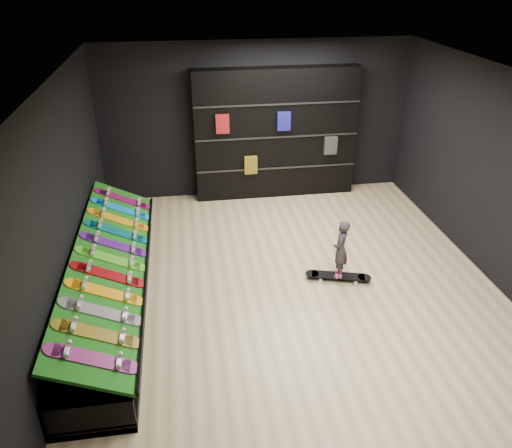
{
  "coord_description": "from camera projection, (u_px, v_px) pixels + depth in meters",
  "views": [
    {
      "loc": [
        -1.43,
        -5.88,
        4.29
      ],
      "look_at": [
        -0.5,
        0.2,
        1.0
      ],
      "focal_mm": 35.0,
      "sensor_mm": 36.0,
      "label": 1
    }
  ],
  "objects": [
    {
      "name": "wall_front",
      "position": [
        403.0,
        397.0,
        3.59
      ],
      "size": [
        6.0,
        0.02,
        3.0
      ],
      "primitive_type": "cube",
      "color": "black",
      "rests_on": "ground"
    },
    {
      "name": "display_board_3",
      "position": [
        105.0,
        292.0,
        6.0
      ],
      "size": [
        0.93,
        0.22,
        0.5
      ],
      "primitive_type": null,
      "rotation": [
        0.0,
        0.44,
        0.0
      ],
      "color": "yellow",
      "rests_on": "turf_ramp"
    },
    {
      "name": "display_board_9",
      "position": [
        121.0,
        209.0,
        7.99
      ],
      "size": [
        0.93,
        0.22,
        0.5
      ],
      "primitive_type": null,
      "rotation": [
        0.0,
        0.44,
        0.0
      ],
      "color": "blue",
      "rests_on": "turf_ramp"
    },
    {
      "name": "display_board_6",
      "position": [
        114.0,
        245.0,
        6.99
      ],
      "size": [
        0.93,
        0.22,
        0.5
      ],
      "primitive_type": null,
      "rotation": [
        0.0,
        0.44,
        0.0
      ],
      "color": "purple",
      "rests_on": "turf_ramp"
    },
    {
      "name": "display_board_4",
      "position": [
        108.0,
        275.0,
        6.33
      ],
      "size": [
        0.93,
        0.22,
        0.5
      ],
      "primitive_type": null,
      "rotation": [
        0.0,
        0.44,
        0.0
      ],
      "color": "red",
      "rests_on": "turf_ramp"
    },
    {
      "name": "display_board_2",
      "position": [
        101.0,
        312.0,
        5.67
      ],
      "size": [
        0.93,
        0.22,
        0.5
      ],
      "primitive_type": null,
      "rotation": [
        0.0,
        0.44,
        0.0
      ],
      "color": "black",
      "rests_on": "turf_ramp"
    },
    {
      "name": "floor_skateboard",
      "position": [
        338.0,
        278.0,
        7.5
      ],
      "size": [
        1.0,
        0.48,
        0.09
      ],
      "primitive_type": null,
      "rotation": [
        0.0,
        0.0,
        -0.28
      ],
      "color": "black",
      "rests_on": "ground"
    },
    {
      "name": "display_board_1",
      "position": [
        97.0,
        334.0,
        5.34
      ],
      "size": [
        0.93,
        0.22,
        0.5
      ],
      "primitive_type": null,
      "rotation": [
        0.0,
        0.44,
        0.0
      ],
      "color": "yellow",
      "rests_on": "turf_ramp"
    },
    {
      "name": "turf_ramp",
      "position": [
        111.0,
        261.0,
        6.67
      ],
      "size": [
        0.92,
        4.5,
        0.46
      ],
      "primitive_type": "cube",
      "rotation": [
        0.0,
        0.44,
        0.0
      ],
      "color": "#10550D",
      "rests_on": "display_rack"
    },
    {
      "name": "display_board_0",
      "position": [
        92.0,
        358.0,
        5.01
      ],
      "size": [
        0.93,
        0.22,
        0.5
      ],
      "primitive_type": null,
      "rotation": [
        0.0,
        0.44,
        0.0
      ],
      "color": "#2626BF",
      "rests_on": "turf_ramp"
    },
    {
      "name": "floor",
      "position": [
        292.0,
        288.0,
        7.34
      ],
      "size": [
        6.0,
        7.0,
        0.01
      ],
      "primitive_type": "cube",
      "color": "#CCB689",
      "rests_on": "ground"
    },
    {
      "name": "display_board_8",
      "position": [
        119.0,
        220.0,
        7.66
      ],
      "size": [
        0.93,
        0.22,
        0.5
      ],
      "primitive_type": null,
      "rotation": [
        0.0,
        0.44,
        0.0
      ],
      "color": "orange",
      "rests_on": "turf_ramp"
    },
    {
      "name": "display_board_5",
      "position": [
        111.0,
        259.0,
        6.66
      ],
      "size": [
        0.93,
        0.22,
        0.5
      ],
      "primitive_type": null,
      "rotation": [
        0.0,
        0.44,
        0.0
      ],
      "color": "green",
      "rests_on": "turf_ramp"
    },
    {
      "name": "back_shelving",
      "position": [
        276.0,
        134.0,
        9.69
      ],
      "size": [
        3.16,
        0.37,
        2.53
      ],
      "primitive_type": "cube",
      "color": "black",
      "rests_on": "ground"
    },
    {
      "name": "display_board_7",
      "position": [
        117.0,
        232.0,
        7.32
      ],
      "size": [
        0.93,
        0.22,
        0.5
      ],
      "primitive_type": null,
      "rotation": [
        0.0,
        0.44,
        0.0
      ],
      "color": "#0C8C99",
      "rests_on": "turf_ramp"
    },
    {
      "name": "ceiling",
      "position": [
        300.0,
        81.0,
        5.93
      ],
      "size": [
        6.0,
        7.0,
        0.01
      ],
      "primitive_type": "cube",
      "color": "white",
      "rests_on": "ground"
    },
    {
      "name": "child",
      "position": [
        340.0,
        260.0,
        7.35
      ],
      "size": [
        0.22,
        0.25,
        0.54
      ],
      "primitive_type": "imported",
      "rotation": [
        0.0,
        0.0,
        -2.03
      ],
      "color": "black",
      "rests_on": "floor_skateboard"
    },
    {
      "name": "wall_left",
      "position": [
        61.0,
        211.0,
        6.23
      ],
      "size": [
        0.02,
        7.0,
        3.0
      ],
      "primitive_type": "cube",
      "color": "black",
      "rests_on": "ground"
    },
    {
      "name": "wall_right",
      "position": [
        503.0,
        182.0,
        7.04
      ],
      "size": [
        0.02,
        7.0,
        3.0
      ],
      "primitive_type": "cube",
      "color": "black",
      "rests_on": "ground"
    },
    {
      "name": "display_rack",
      "position": [
        112.0,
        289.0,
        6.88
      ],
      "size": [
        0.9,
        4.5,
        0.5
      ],
      "primitive_type": null,
      "color": "black",
      "rests_on": "ground"
    },
    {
      "name": "wall_back",
      "position": [
        256.0,
        120.0,
        9.69
      ],
      "size": [
        6.0,
        0.02,
        3.0
      ],
      "primitive_type": "cube",
      "color": "black",
      "rests_on": "ground"
    },
    {
      "name": "display_board_10",
      "position": [
        123.0,
        199.0,
        8.32
      ],
      "size": [
        0.93,
        0.22,
        0.5
      ],
      "primitive_type": null,
      "rotation": [
        0.0,
        0.44,
        0.0
      ],
      "color": "#E5198C",
      "rests_on": "turf_ramp"
    }
  ]
}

